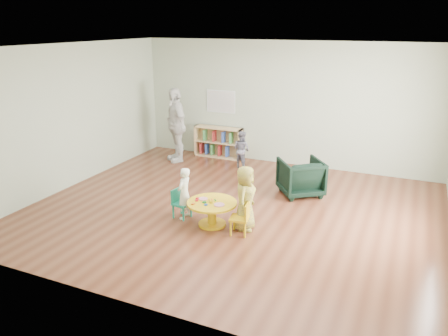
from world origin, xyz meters
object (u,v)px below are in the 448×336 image
at_px(child_right, 245,198).
at_px(adult_caretaker, 176,125).
at_px(armchair, 301,177).
at_px(child_left, 184,193).
at_px(toddler, 242,150).
at_px(activity_table, 212,209).
at_px(kid_chair_right, 242,217).
at_px(kid_chair_left, 180,202).
at_px(bookshelf, 218,142).

xyz_separation_m(child_right, adult_caretaker, (-2.83, 2.75, 0.35)).
distance_m(armchair, adult_caretaker, 3.44).
height_order(child_left, toddler, child_left).
relative_size(activity_table, kid_chair_right, 1.56).
xyz_separation_m(kid_chair_left, toddler, (-0.04, 2.90, 0.16)).
bearing_deg(armchair, bookshelf, -69.71).
distance_m(bookshelf, child_right, 4.02).
distance_m(kid_chair_right, child_left, 1.13).
bearing_deg(activity_table, kid_chair_right, -9.96).
distance_m(activity_table, bookshelf, 3.86).
bearing_deg(armchair, adult_caretaker, -52.33).
distance_m(activity_table, child_right, 0.60).
bearing_deg(activity_table, adult_caretaker, 128.77).
relative_size(toddler, adult_caretaker, 0.49).
xyz_separation_m(activity_table, kid_chair_right, (0.56, -0.10, -0.00)).
bearing_deg(adult_caretaker, kid_chair_left, -19.08).
distance_m(armchair, toddler, 1.95).
relative_size(kid_chair_left, toddler, 0.58).
xyz_separation_m(kid_chair_left, child_left, (0.09, -0.01, 0.18)).
relative_size(child_left, toddler, 1.04).
height_order(kid_chair_right, child_left, child_left).
bearing_deg(armchair, activity_table, 26.66).
bearing_deg(kid_chair_right, armchair, -20.91).
bearing_deg(child_right, kid_chair_right, -179.61).
bearing_deg(armchair, kid_chair_right, 42.13).
bearing_deg(toddler, activity_table, 120.46).
distance_m(bookshelf, adult_caretaker, 1.17).
height_order(activity_table, kid_chair_right, kid_chair_right).
height_order(child_left, child_right, child_right).
xyz_separation_m(kid_chair_left, child_right, (1.17, 0.03, 0.26)).
relative_size(kid_chair_right, bookshelf, 0.44).
height_order(child_right, adult_caretaker, adult_caretaker).
relative_size(bookshelf, toddler, 1.40).
height_order(armchair, child_right, child_right).
bearing_deg(kid_chair_left, child_right, 100.47).
xyz_separation_m(activity_table, kid_chair_left, (-0.63, 0.07, -0.01)).
bearing_deg(child_right, kid_chair_left, 84.83).
height_order(bookshelf, adult_caretaker, adult_caretaker).
bearing_deg(activity_table, toddler, 102.62).
bearing_deg(kid_chair_right, toddler, 12.54).
bearing_deg(activity_table, child_right, 10.19).
distance_m(child_right, toddler, 3.11).
xyz_separation_m(kid_chair_right, armchair, (0.41, 2.01, 0.07)).
bearing_deg(child_right, child_left, 85.25).
relative_size(armchair, toddler, 0.90).
relative_size(child_right, toddler, 1.23).
distance_m(child_left, child_right, 1.09).
relative_size(bookshelf, child_right, 1.14).
bearing_deg(toddler, adult_caretaker, 21.91).
xyz_separation_m(kid_chair_right, child_left, (-1.11, 0.16, 0.17)).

